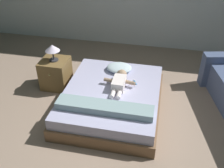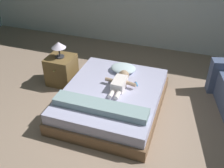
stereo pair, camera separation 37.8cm
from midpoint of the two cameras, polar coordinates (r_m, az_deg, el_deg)
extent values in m
plane|color=gray|center=(3.60, -3.35, -11.68)|extent=(8.00, 8.00, 0.00)
cube|color=brown|center=(4.00, -2.72, -4.36)|extent=(1.44, 1.75, 0.19)
cube|color=#B5B3D5|center=(3.89, -2.79, -2.32)|extent=(1.39, 1.68, 0.16)
ellipsoid|color=silver|center=(4.27, -0.93, 3.52)|extent=(0.41, 0.34, 0.10)
cube|color=white|center=(3.85, -1.27, 0.10)|extent=(0.18, 0.32, 0.14)
sphere|color=tan|center=(4.03, -0.54, 1.98)|extent=(0.16, 0.16, 0.16)
cylinder|color=tan|center=(3.92, -3.42, 0.75)|extent=(0.16, 0.07, 0.06)
cylinder|color=tan|center=(3.86, 1.22, 0.20)|extent=(0.17, 0.09, 0.06)
cylinder|color=white|center=(3.70, -2.76, -2.28)|extent=(0.06, 0.16, 0.06)
cylinder|color=white|center=(3.68, -1.39, -2.46)|extent=(0.06, 0.16, 0.06)
cube|color=#2E93DB|center=(3.99, 2.44, 0.26)|extent=(0.06, 0.10, 0.01)
cube|color=white|center=(4.03, 2.21, 0.82)|extent=(0.02, 0.03, 0.01)
cube|color=brown|center=(4.56, -14.59, 2.21)|extent=(0.44, 0.44, 0.50)
sphere|color=tan|center=(4.33, -16.07, 1.82)|extent=(0.03, 0.03, 0.03)
cylinder|color=#333338|center=(4.43, -15.07, 5.08)|extent=(0.15, 0.15, 0.02)
cylinder|color=#333338|center=(4.39, -15.24, 6.09)|extent=(0.02, 0.02, 0.16)
cone|color=silver|center=(4.34, -15.49, 7.59)|extent=(0.24, 0.24, 0.10)
cube|color=#8BA6AA|center=(3.44, -4.86, -5.26)|extent=(1.30, 0.25, 0.10)
camera|label=1|loc=(0.19, -92.86, -1.93)|focal=41.67mm
camera|label=2|loc=(0.19, 87.14, 1.93)|focal=41.67mm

